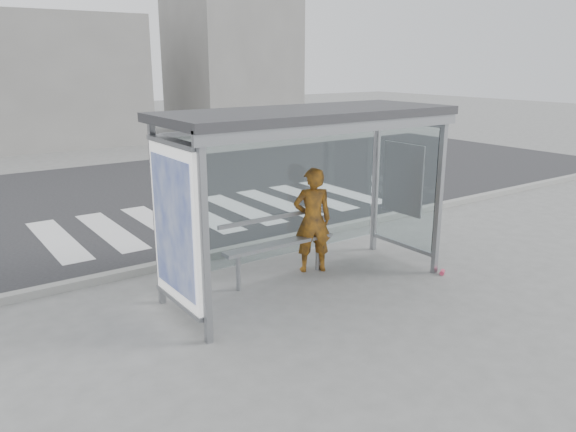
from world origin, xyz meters
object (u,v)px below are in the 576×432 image
Objects in this scene: person at (312,220)px; bench at (279,243)px; bus_shelter at (284,157)px; soda_can at (442,272)px.

bench is at bearing 23.73° from person.
bus_shelter is 2.25× the size of bench.
bench is at bearing 65.32° from bus_shelter.
bus_shelter is 2.53× the size of person.
bus_shelter is at bearing 51.13° from person.
person is 0.89× the size of bench.
bench is at bearing 149.07° from soda_can.
person is at bearing 139.89° from soda_can.
bus_shelter is 1.49m from bench.
soda_can is at bearing 163.63° from person.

